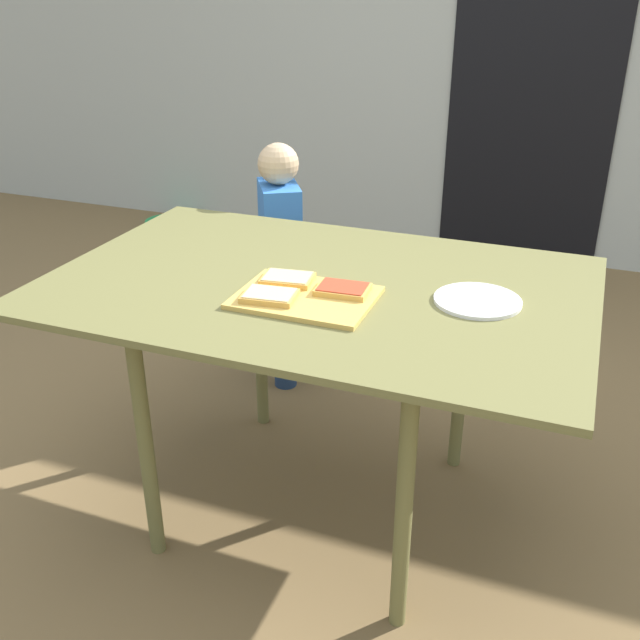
{
  "coord_description": "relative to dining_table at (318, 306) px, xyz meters",
  "views": [
    {
      "loc": [
        0.67,
        -1.71,
        1.53
      ],
      "look_at": [
        0.01,
        0.0,
        0.65
      ],
      "focal_mm": 40.56,
      "sensor_mm": 36.0,
      "label": 1
    }
  ],
  "objects": [
    {
      "name": "ground_plane",
      "position": [
        0.0,
        0.0,
        -0.69
      ],
      "size": [
        16.0,
        16.0,
        0.0
      ],
      "primitive_type": "plane",
      "color": "brown"
    },
    {
      "name": "house_wall_back",
      "position": [
        0.0,
        2.6,
        0.55
      ],
      "size": [
        8.0,
        0.2,
        2.49
      ],
      "primitive_type": "cube",
      "color": "#ADB2A8",
      "rests_on": "ground"
    },
    {
      "name": "house_door",
      "position": [
        0.28,
        2.5,
        0.31
      ],
      "size": [
        0.9,
        0.02,
        2.0
      ],
      "primitive_type": "cube",
      "color": "black",
      "rests_on": "ground"
    },
    {
      "name": "dining_table",
      "position": [
        0.0,
        0.0,
        0.0
      ],
      "size": [
        1.48,
        0.97,
        0.77
      ],
      "color": "brown",
      "rests_on": "ground"
    },
    {
      "name": "cutting_board",
      "position": [
        0.01,
        -0.12,
        0.08
      ],
      "size": [
        0.35,
        0.26,
        0.01
      ],
      "primitive_type": "cube",
      "color": "gold",
      "rests_on": "dining_table"
    },
    {
      "name": "pizza_slice_far_right",
      "position": [
        0.1,
        -0.07,
        0.09
      ],
      "size": [
        0.14,
        0.11,
        0.02
      ],
      "color": "gold",
      "rests_on": "cutting_board"
    },
    {
      "name": "pizza_slice_near_left",
      "position": [
        -0.06,
        -0.18,
        0.09
      ],
      "size": [
        0.15,
        0.11,
        0.02
      ],
      "color": "gold",
      "rests_on": "cutting_board"
    },
    {
      "name": "pizza_slice_far_left",
      "position": [
        -0.07,
        -0.06,
        0.09
      ],
      "size": [
        0.15,
        0.12,
        0.02
      ],
      "color": "gold",
      "rests_on": "cutting_board"
    },
    {
      "name": "plate_white_right",
      "position": [
        0.43,
        0.02,
        0.08
      ],
      "size": [
        0.23,
        0.23,
        0.01
      ],
      "primitive_type": "cylinder",
      "color": "white",
      "rests_on": "dining_table"
    },
    {
      "name": "child_left",
      "position": [
        -0.43,
        0.7,
        -0.14
      ],
      "size": [
        0.24,
        0.28,
        0.98
      ],
      "color": "navy",
      "rests_on": "ground"
    },
    {
      "name": "garden_hose_coil",
      "position": [
        -1.96,
        2.29,
        -0.68
      ],
      "size": [
        0.33,
        0.33,
        0.03
      ],
      "primitive_type": "cylinder",
      "color": "green",
      "rests_on": "ground"
    }
  ]
}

